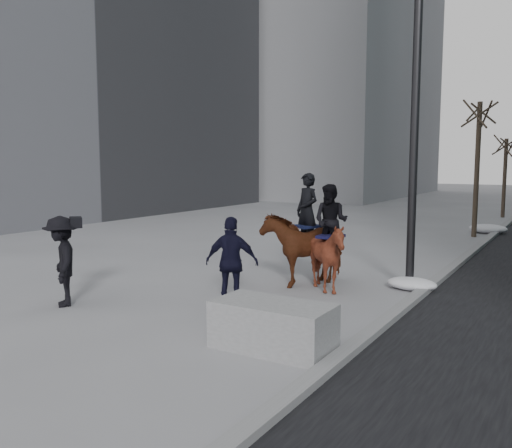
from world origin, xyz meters
The scene contains 12 objects.
ground centered at (0.00, 0.00, 0.00)m, with size 120.00×120.00×0.00m, color gray.
curb centered at (3.00, 10.00, 0.06)m, with size 0.25×90.00×0.12m, color gray.
building_left centered at (-19.00, 10.00, 10.00)m, with size 12.00×26.00×20.00m, color #595960.
planter centered at (1.95, -1.52, 0.36)m, with size 1.79×0.90×0.72m, color #98989A.
tree_near centered at (2.40, 12.81, 2.73)m, with size 1.20×1.20×5.46m, color #392922, non-canonical shape.
tree_far centered at (2.40, 20.91, 2.15)m, with size 1.20×1.20×4.31m, color #362C20, non-canonical shape.
mounted_left centered at (0.36, 2.76, 0.94)m, with size 1.60×2.15×2.53m.
mounted_right centered at (1.19, 2.23, 0.93)m, with size 1.27×1.42×2.31m.
feeder centered at (0.12, 0.12, 0.88)m, with size 1.11×1.02×1.75m.
camera_crew centered at (-2.76, -1.49, 0.89)m, with size 1.30×1.20×1.75m.
lamppost centered at (2.60, 3.63, 4.99)m, with size 0.25×1.85×9.09m.
snow_piles centered at (2.70, 10.83, 0.17)m, with size 1.42×11.59×0.36m.
Camera 1 is at (5.79, -8.35, 2.81)m, focal length 38.00 mm.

